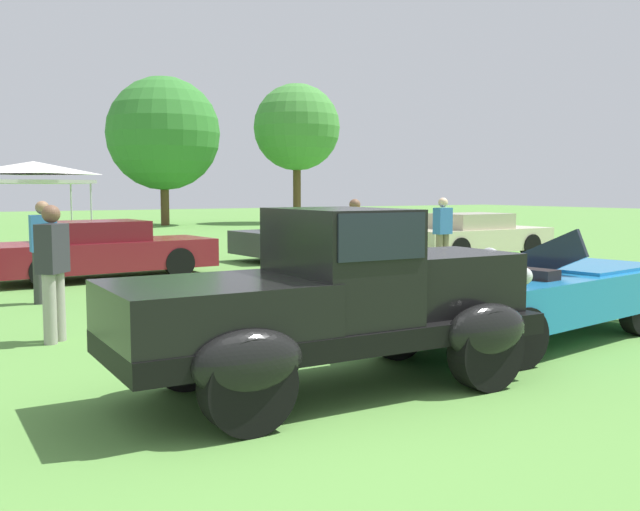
{
  "coord_description": "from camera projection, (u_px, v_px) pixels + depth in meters",
  "views": [
    {
      "loc": [
        -3.03,
        -5.22,
        1.88
      ],
      "look_at": [
        0.93,
        1.34,
        1.16
      ],
      "focal_mm": 40.01,
      "sensor_mm": 36.0,
      "label": 1
    }
  ],
  "objects": [
    {
      "name": "show_car_charcoal",
      "position": [
        308.0,
        237.0,
        19.15
      ],
      "size": [
        4.14,
        1.97,
        1.22
      ],
      "color": "#28282D",
      "rests_on": "ground_plane"
    },
    {
      "name": "spectator_near_truck",
      "position": [
        443.0,
        232.0,
        16.25
      ],
      "size": [
        0.42,
        0.27,
        1.69
      ],
      "color": "#7F7056",
      "rests_on": "ground_plane"
    },
    {
      "name": "spectator_between_cars",
      "position": [
        44.0,
        248.0,
        11.66
      ],
      "size": [
        0.4,
        0.24,
        1.69
      ],
      "color": "#383838",
      "rests_on": "ground_plane"
    },
    {
      "name": "ground_plane",
      "position": [
        308.0,
        406.0,
        6.18
      ],
      "size": [
        120.0,
        120.0,
        0.0
      ],
      "primitive_type": "plane",
      "color": "#568C3D"
    },
    {
      "name": "spectator_by_row",
      "position": [
        53.0,
        269.0,
        8.68
      ],
      "size": [
        0.44,
        0.46,
        1.69
      ],
      "color": "#9E998E",
      "rests_on": "ground_plane"
    },
    {
      "name": "spectator_far_side",
      "position": [
        355.0,
        238.0,
        14.01
      ],
      "size": [
        0.47,
        0.4,
        1.69
      ],
      "color": "#283351",
      "rests_on": "ground_plane"
    },
    {
      "name": "show_car_burgundy",
      "position": [
        101.0,
        250.0,
        14.93
      ],
      "size": [
        4.72,
        2.06,
        1.22
      ],
      "color": "maroon",
      "rests_on": "ground_plane"
    },
    {
      "name": "feature_pickup_truck",
      "position": [
        333.0,
        299.0,
        6.61
      ],
      "size": [
        4.18,
        1.86,
        1.7
      ],
      "color": "black",
      "rests_on": "ground_plane"
    },
    {
      "name": "show_car_cream",
      "position": [
        475.0,
        236.0,
        19.7
      ],
      "size": [
        4.43,
        1.75,
        1.22
      ],
      "color": "beige",
      "rests_on": "ground_plane"
    },
    {
      "name": "canopy_tent_left_field",
      "position": [
        34.0,
        171.0,
        21.18
      ],
      "size": [
        2.97,
        2.97,
        2.71
      ],
      "color": "#B7B7BC",
      "rests_on": "ground_plane"
    },
    {
      "name": "treeline_center",
      "position": [
        297.0,
        128.0,
        39.63
      ],
      "size": [
        4.8,
        4.8,
        7.73
      ],
      "color": "brown",
      "rests_on": "ground_plane"
    },
    {
      "name": "treeline_mid_left",
      "position": [
        164.0,
        134.0,
        36.86
      ],
      "size": [
        5.85,
        5.85,
        7.68
      ],
      "color": "brown",
      "rests_on": "ground_plane"
    },
    {
      "name": "neighbor_convertible",
      "position": [
        535.0,
        293.0,
        8.96
      ],
      "size": [
        4.61,
        2.37,
        1.4
      ],
      "color": "#1E7AB7",
      "rests_on": "ground_plane"
    }
  ]
}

